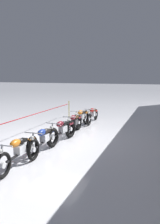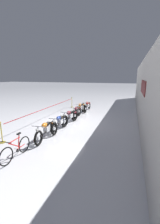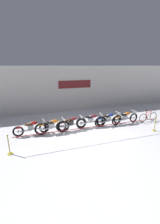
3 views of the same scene
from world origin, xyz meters
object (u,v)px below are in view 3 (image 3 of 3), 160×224
Objects in this scene: motorcycle_maroon_2 at (72,123)px; motorcycle_maroon_3 at (91,121)px; bicycle at (148,117)px; motorcycle_orange_5 at (125,118)px; motorcycle_blue_4 at (109,119)px; stanchion_far_left at (70,132)px; motorcycle_orange_1 at (52,126)px; motorcycle_red_0 at (32,128)px; stanchion_mid_left at (155,126)px.

motorcycle_maroon_2 is 1.47m from motorcycle_maroon_3.
motorcycle_maroon_2 reaches higher than bicycle.
motorcycle_blue_4 is at bearing 176.16° from motorcycle_orange_5.
stanchion_far_left reaches higher than motorcycle_maroon_3.
motorcycle_orange_1 is 1.31m from motorcycle_maroon_2.
stanchion_far_left is at bearing -44.36° from motorcycle_red_0.
motorcycle_blue_4 is at bearing -1.40° from motorcycle_red_0.
stanchion_far_left is 5.83m from stanchion_mid_left.
stanchion_far_left is (-4.71, -1.75, 0.25)m from motorcycle_orange_5.
motorcycle_maroon_3 reaches higher than motorcycle_red_0.
stanchion_mid_left is at bearing -118.86° from bicycle.
stanchion_mid_left reaches higher than motorcycle_maroon_3.
motorcycle_maroon_2 is 0.96× the size of motorcycle_maroon_3.
motorcycle_orange_5 is at bearing -1.61° from motorcycle_maroon_2.
motorcycle_blue_4 is (4.10, 0.10, -0.02)m from motorcycle_orange_1.
motorcycle_maroon_2 reaches higher than motorcycle_blue_4.
motorcycle_red_0 is at bearing 177.66° from motorcycle_maroon_2.
motorcycle_blue_4 is 0.26× the size of stanchion_far_left.
motorcycle_orange_5 is 5.03m from stanchion_far_left.
stanchion_far_left is (-3.37, -1.84, 0.25)m from motorcycle_blue_4.
motorcycle_orange_1 is at bearing 179.17° from bicycle.
motorcycle_maroon_2 is (2.58, -0.11, 0.01)m from motorcycle_red_0.
motorcycle_maroon_2 is (1.31, 0.13, -0.01)m from motorcycle_orange_1.
motorcycle_maroon_3 is (2.77, 0.19, -0.02)m from motorcycle_orange_1.
motorcycle_red_0 is 1.30m from motorcycle_orange_1.
stanchion_far_left is (2.02, -1.97, 0.27)m from motorcycle_red_0.
bicycle is at bearing -2.23° from motorcycle_red_0.
motorcycle_orange_5 is 2.08m from stanchion_mid_left.
motorcycle_red_0 is 8.08m from stanchion_mid_left.
bicycle is (2.01, -0.12, -0.10)m from motorcycle_orange_5.
bicycle is at bearing 61.14° from stanchion_mid_left.
stanchion_mid_left is at bearing 0.00° from stanchion_far_left.
motorcycle_orange_5 is at bearing 20.39° from stanchion_far_left.
motorcycle_maroon_2 reaches higher than motorcycle_orange_5.
stanchion_mid_left is (1.12, -1.75, -0.11)m from motorcycle_orange_5.
motorcycle_red_0 is 4.05m from motorcycle_maroon_3.
stanchion_far_left is (0.74, -1.74, 0.24)m from motorcycle_orange_1.
motorcycle_orange_5 reaches higher than motorcycle_blue_4.
motorcycle_red_0 is 0.96× the size of motorcycle_orange_5.
motorcycle_red_0 is 8.74m from bicycle.
motorcycle_maroon_3 is (1.47, 0.07, -0.00)m from motorcycle_maroon_2.
motorcycle_orange_5 is 1.38× the size of bicycle.
motorcycle_orange_1 is 7.46m from bicycle.
motorcycle_orange_1 is 1.05× the size of motorcycle_maroon_2.
bicycle is 6.93m from stanchion_far_left.
motorcycle_orange_1 is at bearing -179.89° from motorcycle_orange_5.
motorcycle_maroon_3 is 0.98× the size of motorcycle_blue_4.
stanchion_far_left reaches higher than motorcycle_orange_1.
motorcycle_orange_1 is at bearing -176.02° from motorcycle_maroon_3.
motorcycle_red_0 is at bearing 179.45° from motorcycle_maroon_3.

